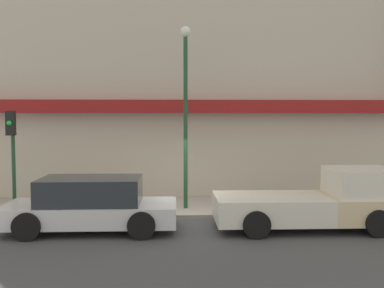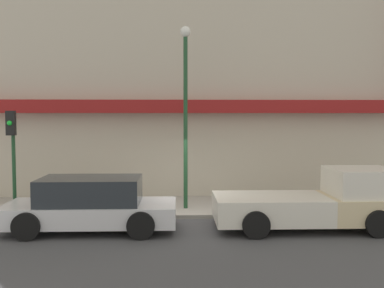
% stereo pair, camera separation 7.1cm
% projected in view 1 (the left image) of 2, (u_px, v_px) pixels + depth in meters
% --- Properties ---
extents(ground_plane, '(80.00, 80.00, 0.00)m').
position_uv_depth(ground_plane, '(181.00, 219.00, 13.66)').
color(ground_plane, '#424244').
extents(sidewalk, '(36.00, 3.35, 0.13)m').
position_uv_depth(sidewalk, '(180.00, 206.00, 15.32)').
color(sidewalk, '#9E998E').
rests_on(sidewalk, ground).
extents(building, '(19.80, 3.80, 11.60)m').
position_uv_depth(building, '(179.00, 58.00, 18.12)').
color(building, '#BCB29E').
rests_on(building, ground).
extents(pickup_truck, '(5.39, 2.19, 1.77)m').
position_uv_depth(pickup_truck, '(320.00, 202.00, 12.49)').
color(pickup_truck, beige).
rests_on(pickup_truck, ground).
extents(parked_car, '(4.87, 2.10, 1.54)m').
position_uv_depth(parked_car, '(91.00, 205.00, 12.22)').
color(parked_car, silver).
rests_on(parked_car, ground).
extents(fire_hydrant, '(0.21, 0.21, 0.77)m').
position_uv_depth(fire_hydrant, '(111.00, 199.00, 14.31)').
color(fire_hydrant, red).
rests_on(fire_hydrant, sidewalk).
extents(street_lamp, '(0.36, 0.36, 6.19)m').
position_uv_depth(street_lamp, '(186.00, 97.00, 14.50)').
color(street_lamp, '#1E4728').
rests_on(street_lamp, sidewalk).
extents(traffic_light, '(0.28, 0.42, 3.34)m').
position_uv_depth(traffic_light, '(12.00, 142.00, 13.96)').
color(traffic_light, '#1E4728').
rests_on(traffic_light, sidewalk).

